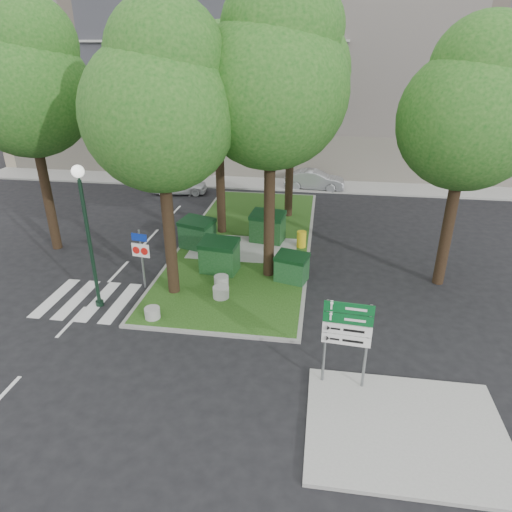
% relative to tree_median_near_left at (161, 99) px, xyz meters
% --- Properties ---
extents(ground, '(120.00, 120.00, 0.00)m').
position_rel_tree_median_near_left_xyz_m(ground, '(1.41, -2.56, -7.32)').
color(ground, black).
rests_on(ground, ground).
extents(median_island, '(6.00, 16.00, 0.12)m').
position_rel_tree_median_near_left_xyz_m(median_island, '(1.91, 5.44, -7.26)').
color(median_island, '#1D4413').
rests_on(median_island, ground).
extents(median_kerb, '(6.30, 16.30, 0.10)m').
position_rel_tree_median_near_left_xyz_m(median_kerb, '(1.91, 5.44, -7.27)').
color(median_kerb, gray).
rests_on(median_kerb, ground).
extents(sidewalk_corner, '(5.00, 4.00, 0.12)m').
position_rel_tree_median_near_left_xyz_m(sidewalk_corner, '(7.91, -6.06, -7.26)').
color(sidewalk_corner, '#999993').
rests_on(sidewalk_corner, ground).
extents(building_sidewalk, '(42.00, 3.00, 0.12)m').
position_rel_tree_median_near_left_xyz_m(building_sidewalk, '(1.41, 15.94, -7.26)').
color(building_sidewalk, '#999993').
rests_on(building_sidewalk, ground).
extents(zebra_crossing, '(5.00, 3.00, 0.01)m').
position_rel_tree_median_near_left_xyz_m(zebra_crossing, '(-2.34, -1.06, -7.31)').
color(zebra_crossing, silver).
rests_on(zebra_crossing, ground).
extents(apartment_building, '(41.00, 12.00, 16.00)m').
position_rel_tree_median_near_left_xyz_m(apartment_building, '(1.41, 23.44, 0.68)').
color(apartment_building, tan).
rests_on(apartment_building, ground).
extents(tree_median_near_left, '(5.20, 5.20, 10.53)m').
position_rel_tree_median_near_left_xyz_m(tree_median_near_left, '(0.00, 0.00, 0.00)').
color(tree_median_near_left, black).
rests_on(tree_median_near_left, ground).
extents(tree_median_near_right, '(5.60, 5.60, 11.46)m').
position_rel_tree_median_near_left_xyz_m(tree_median_near_right, '(3.50, 2.00, 0.67)').
color(tree_median_near_right, black).
rests_on(tree_median_near_right, ground).
extents(tree_median_mid, '(4.80, 4.80, 9.99)m').
position_rel_tree_median_near_left_xyz_m(tree_median_mid, '(0.50, 6.50, -0.34)').
color(tree_median_mid, black).
rests_on(tree_median_mid, ground).
extents(tree_median_far, '(5.80, 5.80, 11.93)m').
position_rel_tree_median_near_left_xyz_m(tree_median_far, '(3.70, 9.50, 1.00)').
color(tree_median_far, black).
rests_on(tree_median_far, ground).
extents(tree_street_left, '(5.40, 5.40, 11.00)m').
position_rel_tree_median_near_left_xyz_m(tree_street_left, '(-7.00, 3.50, 0.33)').
color(tree_street_left, black).
rests_on(tree_street_left, ground).
extents(tree_street_right, '(5.00, 5.00, 10.06)m').
position_rel_tree_median_near_left_xyz_m(tree_street_right, '(10.50, 2.50, -0.33)').
color(tree_street_right, black).
rests_on(tree_street_right, ground).
extents(dumpster_a, '(1.84, 1.55, 1.45)m').
position_rel_tree_median_near_left_xyz_m(dumpster_a, '(-0.29, 4.26, -6.50)').
color(dumpster_a, '#0E3616').
rests_on(dumpster_a, median_island).
extents(dumpster_b, '(1.70, 1.29, 1.46)m').
position_rel_tree_median_near_left_xyz_m(dumpster_b, '(1.31, 1.94, -6.50)').
color(dumpster_b, '#113B15').
rests_on(dumpster_b, median_island).
extents(dumpster_c, '(1.80, 1.40, 1.51)m').
position_rel_tree_median_near_left_xyz_m(dumpster_c, '(2.91, 5.55, -6.47)').
color(dumpster_c, '#113913').
rests_on(dumpster_c, median_island).
extents(dumpster_d, '(1.49, 1.22, 1.20)m').
position_rel_tree_median_near_left_xyz_m(dumpster_d, '(4.41, 1.53, -6.62)').
color(dumpster_d, '#133F1A').
rests_on(dumpster_d, median_island).
extents(bollard_left, '(0.55, 0.55, 0.39)m').
position_rel_tree_median_near_left_xyz_m(bollard_left, '(-0.24, -2.06, -7.00)').
color(bollard_left, '#9B9B96').
rests_on(bollard_left, median_island).
extents(bollard_right, '(0.62, 0.62, 0.44)m').
position_rel_tree_median_near_left_xyz_m(bollard_right, '(1.85, -0.28, -6.98)').
color(bollard_right, '#A2A19C').
rests_on(bollard_right, median_island).
extents(bollard_mid, '(0.58, 0.58, 0.42)m').
position_rel_tree_median_near_left_xyz_m(bollard_mid, '(1.66, 0.65, -6.99)').
color(bollard_mid, '#9B9A96').
rests_on(bollard_mid, median_island).
extents(litter_bin, '(0.45, 0.45, 0.78)m').
position_rel_tree_median_near_left_xyz_m(litter_bin, '(4.61, 5.04, -6.81)').
color(litter_bin, gold).
rests_on(litter_bin, median_island).
extents(street_lamp, '(0.43, 0.43, 5.36)m').
position_rel_tree_median_near_left_xyz_m(street_lamp, '(-2.59, -1.35, -3.95)').
color(street_lamp, black).
rests_on(street_lamp, ground).
extents(traffic_sign_pole, '(0.75, 0.16, 2.51)m').
position_rel_tree_median_near_left_xyz_m(traffic_sign_pole, '(-1.42, 0.25, -5.71)').
color(traffic_sign_pole, slate).
rests_on(traffic_sign_pole, ground).
extents(directional_sign, '(1.33, 0.18, 2.66)m').
position_rel_tree_median_near_left_xyz_m(directional_sign, '(6.34, -4.56, -5.43)').
color(directional_sign, slate).
rests_on(directional_sign, sidewalk_corner).
extents(car_white, '(3.79, 1.88, 1.24)m').
position_rel_tree_median_near_left_xyz_m(car_white, '(-3.90, 12.94, -6.70)').
color(car_white, silver).
rests_on(car_white, ground).
extents(car_silver, '(4.06, 1.65, 1.31)m').
position_rel_tree_median_near_left_xyz_m(car_silver, '(4.91, 15.21, -6.66)').
color(car_silver, '#9C9EA3').
rests_on(car_silver, ground).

